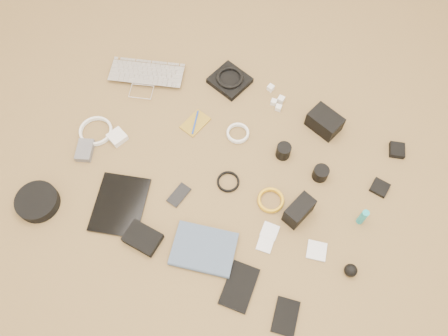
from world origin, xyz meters
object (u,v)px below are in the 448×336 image
at_px(laptop, 145,82).
at_px(headphone_case, 38,202).
at_px(phone, 179,195).
at_px(tablet, 120,204).
at_px(paperback, 198,272).
at_px(dslr_camera, 325,122).

xyz_separation_m(laptop, headphone_case, (-0.10, -0.75, 0.01)).
relative_size(phone, headphone_case, 0.60).
xyz_separation_m(laptop, tablet, (0.22, -0.61, -0.01)).
bearing_deg(laptop, tablet, -87.22).
bearing_deg(phone, tablet, -133.93).
height_order(tablet, headphone_case, headphone_case).
bearing_deg(paperback, headphone_case, 79.93).
bearing_deg(tablet, dslr_camera, 32.65).
distance_m(tablet, paperback, 0.45).
distance_m(dslr_camera, tablet, 0.99).
height_order(laptop, tablet, laptop).
relative_size(dslr_camera, paperback, 0.59).
xyz_separation_m(tablet, phone, (0.21, 0.14, -0.00)).
xyz_separation_m(phone, headphone_case, (-0.53, -0.28, 0.02)).
bearing_deg(phone, headphone_case, -140.27).
bearing_deg(paperback, phone, 28.42).
distance_m(tablet, headphone_case, 0.35).
bearing_deg(phone, paperback, -38.69).
distance_m(headphone_case, paperback, 0.75).
relative_size(laptop, phone, 3.40).
xyz_separation_m(tablet, headphone_case, (-0.32, -0.14, 0.02)).
xyz_separation_m(dslr_camera, phone, (-0.46, -0.59, -0.04)).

